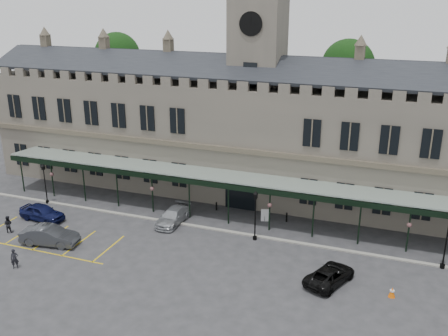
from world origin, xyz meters
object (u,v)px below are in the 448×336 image
(lamp_post_left, at_px, (45,180))
(sign_board, at_px, (265,215))
(car_taxi, at_px, (173,216))
(person_a, at_px, (15,259))
(car_left_a, at_px, (42,212))
(station_building, at_px, (256,135))
(clock_tower, at_px, (257,72))
(lamp_post_mid, at_px, (255,211))
(lamp_post_right, at_px, (448,234))
(car_van, at_px, (330,275))
(traffic_cone, at_px, (392,292))
(car_left_b, at_px, (50,236))
(person_b, at_px, (8,224))

(lamp_post_left, distance_m, sign_board, 22.90)
(car_taxi, distance_m, person_a, 14.40)
(car_left_a, relative_size, car_taxi, 0.96)
(station_building, xyz_separation_m, lamp_post_left, (-19.44, -10.53, -3.89))
(clock_tower, bearing_deg, lamp_post_mid, -73.38)
(station_building, relative_size, lamp_post_right, 11.87)
(car_van, bearing_deg, traffic_cone, -161.15)
(clock_tower, height_order, car_taxi, clock_tower)
(clock_tower, height_order, car_left_a, clock_tower)
(lamp_post_left, relative_size, car_left_a, 0.94)
(car_taxi, bearing_deg, sign_board, 24.86)
(lamp_post_left, distance_m, car_van, 30.59)
(car_van, bearing_deg, car_left_b, 28.32)
(sign_board, bearing_deg, person_b, -170.53)
(car_left_a, bearing_deg, car_left_b, -129.66)
(clock_tower, height_order, lamp_post_right, clock_tower)
(car_van, bearing_deg, car_left_a, 19.63)
(lamp_post_mid, bearing_deg, person_a, -145.78)
(person_b, bearing_deg, lamp_post_mid, 177.66)
(lamp_post_mid, distance_m, car_left_a, 20.79)
(sign_board, relative_size, person_a, 0.76)
(station_building, height_order, lamp_post_right, station_building)
(lamp_post_mid, relative_size, lamp_post_right, 0.93)
(lamp_post_mid, bearing_deg, traffic_cone, -23.48)
(clock_tower, relative_size, lamp_post_left, 5.71)
(car_left_a, bearing_deg, lamp_post_right, -79.56)
(person_b, bearing_deg, lamp_post_right, 171.68)
(car_taxi, bearing_deg, clock_tower, 66.93)
(lamp_post_mid, bearing_deg, sign_board, 92.79)
(lamp_post_mid, height_order, car_left_a, lamp_post_mid)
(car_left_b, xyz_separation_m, car_van, (23.85, 2.15, -0.17))
(lamp_post_left, relative_size, traffic_cone, 5.60)
(car_left_a, bearing_deg, person_a, -149.27)
(lamp_post_left, height_order, car_taxi, lamp_post_left)
(person_a, bearing_deg, lamp_post_mid, -4.48)
(lamp_post_right, distance_m, person_a, 34.10)
(person_a, bearing_deg, person_b, 97.54)
(station_building, xyz_separation_m, car_left_b, (-13.21, -17.95, -5.64))
(lamp_post_right, distance_m, car_taxi, 23.88)
(car_left_a, height_order, car_van, car_left_a)
(lamp_post_right, xyz_separation_m, car_van, (-8.13, -5.25, -2.34))
(station_building, height_order, person_a, station_building)
(car_left_a, height_order, car_left_b, car_left_b)
(sign_board, xyz_separation_m, car_left_a, (-20.27, -7.04, 0.17))
(lamp_post_mid, distance_m, person_b, 22.60)
(traffic_cone, bearing_deg, lamp_post_mid, 156.52)
(clock_tower, xyz_separation_m, lamp_post_left, (-19.44, -10.62, -10.54))
(traffic_cone, height_order, person_b, person_b)
(station_building, height_order, lamp_post_mid, station_building)
(lamp_post_right, distance_m, person_b, 37.75)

